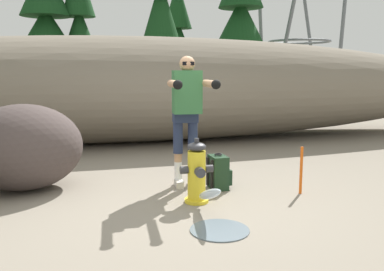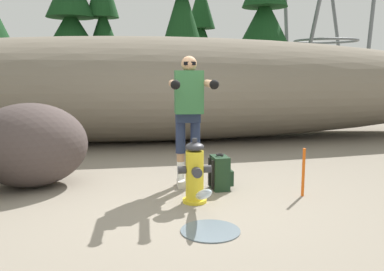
# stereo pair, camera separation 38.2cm
# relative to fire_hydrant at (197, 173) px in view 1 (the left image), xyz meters

# --- Properties ---
(ground_plane) EXTENTS (56.00, 56.00, 0.04)m
(ground_plane) POSITION_rel_fire_hydrant_xyz_m (-0.24, 0.14, -0.37)
(ground_plane) COLOR gray
(dirt_embankment) EXTENTS (17.34, 3.20, 2.27)m
(dirt_embankment) POSITION_rel_fire_hydrant_xyz_m (-0.24, 4.52, 0.78)
(dirt_embankment) COLOR #756B5B
(dirt_embankment) RESTS_ON ground_plane
(fire_hydrant) EXTENTS (0.39, 0.34, 0.76)m
(fire_hydrant) POSITION_rel_fire_hydrant_xyz_m (0.00, 0.00, 0.00)
(fire_hydrant) COLOR yellow
(fire_hydrant) RESTS_ON ground_plane
(hydrant_water_jet) EXTENTS (0.58, 1.06, 0.44)m
(hydrant_water_jet) POSITION_rel_fire_hydrant_xyz_m (0.00, -0.65, -0.18)
(hydrant_water_jet) COLOR silver
(hydrant_water_jet) RESTS_ON ground_plane
(utility_worker) EXTENTS (0.57, 0.99, 1.72)m
(utility_worker) POSITION_rel_fire_hydrant_xyz_m (0.03, 0.65, 0.75)
(utility_worker) COLOR beige
(utility_worker) RESTS_ON ground_plane
(spare_backpack) EXTENTS (0.30, 0.31, 0.47)m
(spare_backpack) POSITION_rel_fire_hydrant_xyz_m (0.42, 0.48, -0.14)
(spare_backpack) COLOR #1E3823
(spare_backpack) RESTS_ON ground_plane
(boulder_large) EXTENTS (1.62, 1.35, 1.12)m
(boulder_large) POSITION_rel_fire_hydrant_xyz_m (-2.03, 1.04, 0.21)
(boulder_large) COLOR #473C3A
(boulder_large) RESTS_ON ground_plane
(pine_tree_left) EXTENTS (2.67, 2.67, 5.26)m
(pine_tree_left) POSITION_rel_fire_hydrant_xyz_m (-2.61, 11.05, 2.74)
(pine_tree_left) COLOR #47331E
(pine_tree_left) RESTS_ON ground_plane
(pine_tree_center) EXTENTS (1.82, 1.82, 5.58)m
(pine_tree_center) POSITION_rel_fire_hydrant_xyz_m (-1.49, 11.27, 2.74)
(pine_tree_center) COLOR #47331E
(pine_tree_center) RESTS_ON ground_plane
(pine_tree_right) EXTENTS (1.92, 1.92, 6.64)m
(pine_tree_right) POSITION_rel_fire_hydrant_xyz_m (1.18, 9.39, 3.24)
(pine_tree_right) COLOR #47331E
(pine_tree_right) RESTS_ON ground_plane
(pine_tree_far_right) EXTENTS (1.82, 1.82, 5.23)m
(pine_tree_far_right) POSITION_rel_fire_hydrant_xyz_m (2.43, 12.64, 2.58)
(pine_tree_far_right) COLOR #47331E
(pine_tree_far_right) RESTS_ON ground_plane
(pine_tree_ridge_end) EXTENTS (2.84, 2.84, 6.35)m
(pine_tree_ridge_end) POSITION_rel_fire_hydrant_xyz_m (4.90, 11.87, 3.32)
(pine_tree_ridge_end) COLOR #47331E
(pine_tree_ridge_end) RESTS_ON ground_plane
(survey_stake) EXTENTS (0.04, 0.04, 0.60)m
(survey_stake) POSITION_rel_fire_hydrant_xyz_m (1.36, 0.02, -0.05)
(survey_stake) COLOR #E55914
(survey_stake) RESTS_ON ground_plane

